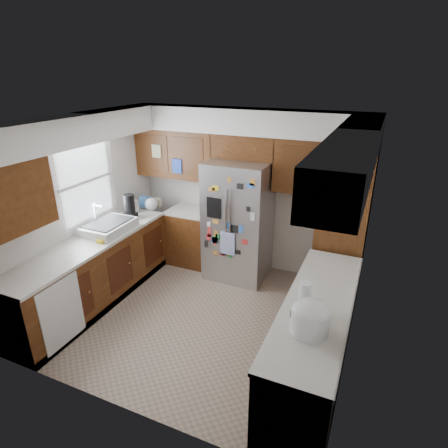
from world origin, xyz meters
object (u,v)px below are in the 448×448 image
(paper_towel, at_px, (305,294))
(fridge, at_px, (238,221))
(pantry, at_px, (343,227))
(rice_cooker, at_px, (310,317))

(paper_towel, bearing_deg, fridge, 127.61)
(pantry, xyz_separation_m, paper_towel, (-0.13, -1.73, -0.03))
(paper_towel, bearing_deg, rice_cooker, -70.81)
(pantry, relative_size, fridge, 1.19)
(rice_cooker, relative_size, paper_towel, 1.35)
(rice_cooker, height_order, paper_towel, rice_cooker)
(fridge, relative_size, rice_cooker, 5.35)
(fridge, bearing_deg, paper_towel, -52.39)
(fridge, height_order, paper_towel, fridge)
(pantry, height_order, fridge, pantry)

